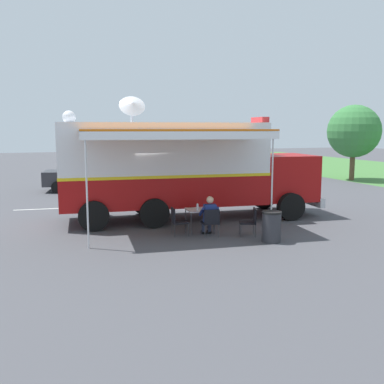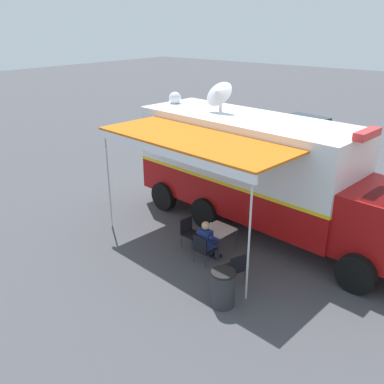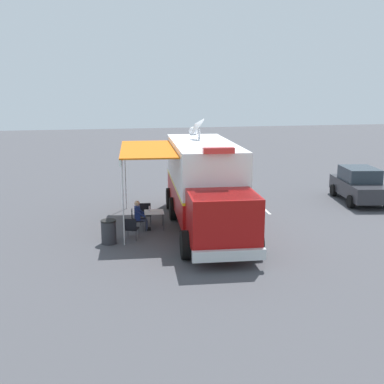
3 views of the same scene
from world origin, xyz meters
TOP-DOWN VIEW (x-y plane):
  - ground_plane at (0.00, 0.00)m, footprint 100.00×100.00m
  - lot_stripe at (-3.58, -2.89)m, footprint 0.55×4.79m
  - command_truck at (0.10, 0.74)m, footprint 5.36×9.67m
  - folding_table at (2.21, 0.59)m, footprint 0.87×0.87m
  - water_bottle at (2.38, 0.45)m, footprint 0.07×0.07m
  - folding_chair_at_table at (3.01, 0.66)m, footprint 0.52×0.52m
  - folding_chair_beside_table at (2.48, -0.26)m, footprint 0.52×0.52m
  - folding_chair_spare_by_truck at (3.28, 1.88)m, footprint 0.62×0.62m
  - seated_responder at (2.82, 0.67)m, footprint 0.69×0.59m
  - trash_bin at (4.14, 2.12)m, footprint 0.57×0.57m
  - car_behind_truck at (-8.78, -1.95)m, footprint 2.59×4.46m

SIDE VIEW (x-z plane):
  - ground_plane at x=0.00m, z-range 0.00..0.00m
  - lot_stripe at x=-3.58m, z-range 0.00..0.01m
  - trash_bin at x=4.14m, z-range 0.00..0.91m
  - folding_chair_at_table at x=3.01m, z-range 0.08..0.95m
  - folding_chair_beside_table at x=2.48m, z-range 0.08..0.95m
  - folding_chair_spare_by_truck at x=3.28m, z-range 0.08..0.95m
  - seated_responder at x=2.82m, z-range 0.03..1.28m
  - folding_table at x=2.21m, z-range 0.31..1.04m
  - water_bottle at x=2.38m, z-range 0.72..0.95m
  - car_behind_truck at x=-8.78m, z-range 0.00..1.76m
  - command_truck at x=0.10m, z-range -0.32..4.21m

